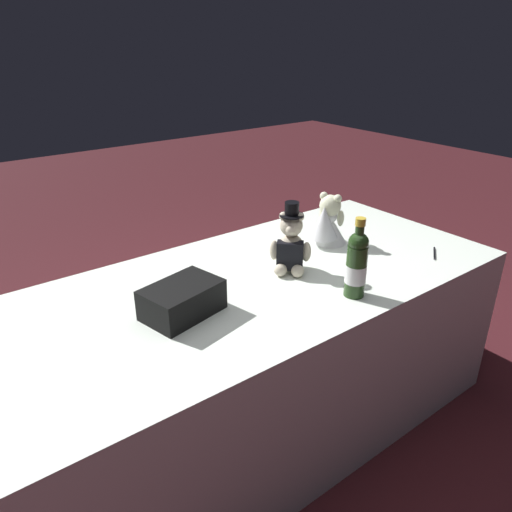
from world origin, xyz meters
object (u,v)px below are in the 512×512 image
Objects in this scene: champagne_bottle at (357,264)px; signing_pen at (434,254)px; teddy_bear_bride at (328,222)px; teddy_bear_groom at (291,246)px; gift_case_black at (182,300)px.

champagne_bottle reaches higher than signing_pen.
teddy_bear_bride is 0.49m from champagne_bottle.
champagne_bottle is at bearing 57.00° from teddy_bear_bride.
signing_pen is (-0.61, 0.26, -0.10)m from teddy_bear_groom.
teddy_bear_groom is 0.30m from champagne_bottle.
champagne_bottle is at bearing 100.39° from teddy_bear_groom.
champagne_bottle is 2.61× the size of signing_pen.
teddy_bear_groom is 0.98× the size of gift_case_black.
teddy_bear_groom is 2.49× the size of signing_pen.
teddy_bear_groom is 0.34m from teddy_bear_bride.
gift_case_black is (0.57, -0.27, -0.07)m from champagne_bottle.
champagne_bottle is 1.03× the size of gift_case_black.
teddy_bear_groom reaches higher than gift_case_black.
teddy_bear_groom is at bearing 19.65° from teddy_bear_bride.
champagne_bottle is at bearing 3.51° from signing_pen.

